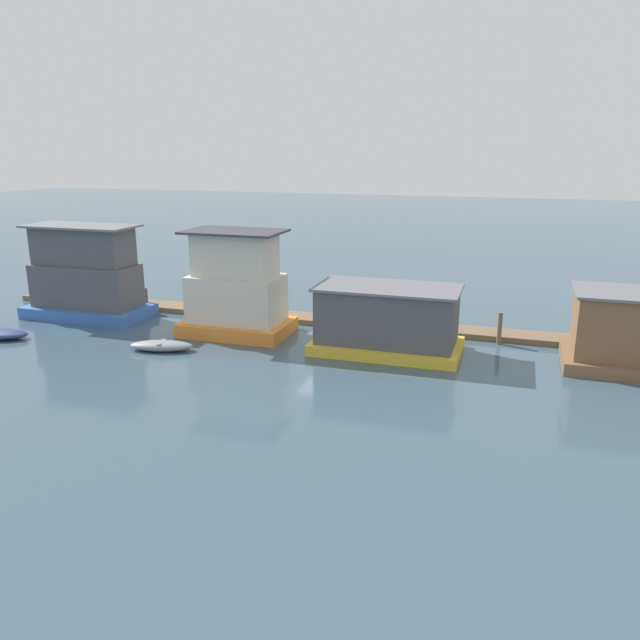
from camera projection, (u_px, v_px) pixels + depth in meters
name	position (u px, v px, depth m)	size (l,w,h in m)	color
ground_plane	(326.00, 342.00, 31.54)	(200.00, 200.00, 0.00)	#385160
dock_walkway	(344.00, 322.00, 34.58)	(42.40, 1.71, 0.30)	brown
houseboat_blue	(86.00, 277.00, 35.61)	(7.04, 3.51, 5.30)	#3866B7
houseboat_orange	(236.00, 290.00, 32.31)	(5.51, 3.61, 5.44)	orange
houseboat_yellow	(387.00, 320.00, 29.64)	(7.02, 3.87, 3.20)	gold
dinghy_grey	(162.00, 346.00, 30.08)	(3.26, 1.79, 0.49)	gray
mooring_post_near_left	(500.00, 328.00, 30.94)	(0.23, 0.23, 1.63)	brown
mooring_post_far_left	(146.00, 300.00, 36.89)	(0.25, 0.25, 1.50)	brown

